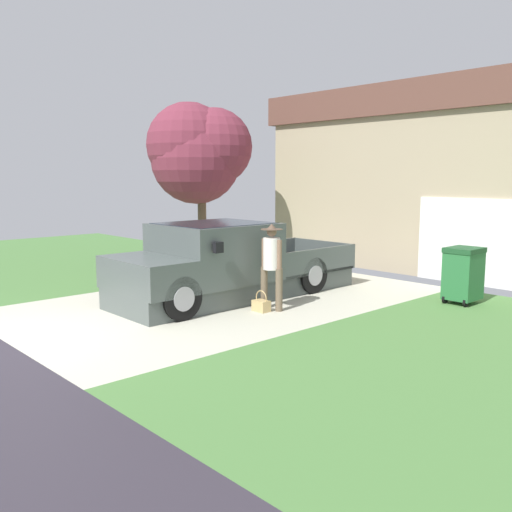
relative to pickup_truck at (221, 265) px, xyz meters
name	(u,v)px	position (x,y,z in m)	size (l,w,h in m)	color
pickup_truck	(221,265)	(0.00, 0.00, 0.00)	(2.10, 5.54, 1.61)	#49514F
person_with_hat	(272,260)	(1.38, 0.12, 0.24)	(0.50, 0.41, 1.66)	brown
handbag	(261,305)	(1.35, -0.11, -0.60)	(0.32, 0.22, 0.41)	tan
house_with_garage	(475,178)	(1.25, 8.48, 1.78)	(10.52, 6.46, 4.95)	tan
front_yard_tree	(198,151)	(-4.09, 2.55, 2.53)	(2.77, 2.83, 4.63)	brown
wheeled_trash_bin	(463,273)	(3.60, 3.34, -0.11)	(0.60, 0.72, 1.13)	#286B38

